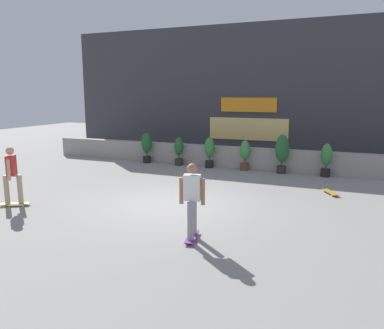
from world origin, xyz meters
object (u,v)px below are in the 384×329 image
object	(u,v)px
potted_plant_4	(282,151)
potted_plant_5	(326,158)
potted_plant_2	(209,151)
skater_mid_plaza	(192,198)
potted_plant_1	(179,150)
skateboard_near_camera	(330,192)
potted_plant_3	(245,154)
skater_by_wall_right	(12,174)
potted_plant_0	(147,146)

from	to	relation	value
potted_plant_4	potted_plant_5	xyz separation A→B (m)	(1.68, 0.00, -0.20)
potted_plant_2	skater_mid_plaza	bearing A→B (deg)	-72.76
potted_plant_1	skateboard_near_camera	distance (m)	7.04
potted_plant_1	potted_plant_4	world-z (taller)	potted_plant_4
potted_plant_3	skateboard_near_camera	distance (m)	4.43
skater_mid_plaza	skater_by_wall_right	bearing A→B (deg)	175.93
potted_plant_0	skater_mid_plaza	world-z (taller)	skater_mid_plaza
potted_plant_4	potted_plant_5	world-z (taller)	potted_plant_4
potted_plant_0	skater_mid_plaza	xyz separation A→B (m)	(5.50, -7.85, 0.15)
potted_plant_3	skater_mid_plaza	bearing A→B (deg)	-83.60
potted_plant_0	potted_plant_2	size ratio (longest dim) A/B	1.05
skater_mid_plaza	skateboard_near_camera	distance (m)	5.88
potted_plant_5	skater_by_wall_right	distance (m)	10.89
potted_plant_0	skater_mid_plaza	distance (m)	9.59
potted_plant_0	skateboard_near_camera	world-z (taller)	potted_plant_0
potted_plant_0	potted_plant_4	world-z (taller)	potted_plant_4
potted_plant_0	potted_plant_1	world-z (taller)	potted_plant_0
potted_plant_1	skater_by_wall_right	bearing A→B (deg)	-103.22
skater_by_wall_right	skater_mid_plaza	bearing A→B (deg)	-4.07
skater_mid_plaza	skateboard_near_camera	world-z (taller)	skater_mid_plaza
potted_plant_1	potted_plant_4	distance (m)	4.51
potted_plant_2	potted_plant_5	size ratio (longest dim) A/B	1.02
potted_plant_4	skateboard_near_camera	xyz separation A→B (m)	(1.98, -2.66, -0.85)
skateboard_near_camera	potted_plant_2	bearing A→B (deg)	152.19
potted_plant_0	potted_plant_5	size ratio (longest dim) A/B	1.07
potted_plant_4	potted_plant_0	bearing A→B (deg)	180.00
potted_plant_0	potted_plant_4	bearing A→B (deg)	0.00
potted_plant_1	skater_by_wall_right	world-z (taller)	skater_by_wall_right
potted_plant_0	potted_plant_3	bearing A→B (deg)	0.00
skater_mid_plaza	skateboard_near_camera	size ratio (longest dim) A/B	2.14
potted_plant_2	skater_by_wall_right	bearing A→B (deg)	-113.18
potted_plant_3	skateboard_near_camera	bearing A→B (deg)	-37.34
skateboard_near_camera	skater_by_wall_right	bearing A→B (deg)	-149.80
potted_plant_0	potted_plant_2	xyz separation A→B (m)	(3.07, 0.00, -0.06)
potted_plant_0	potted_plant_5	distance (m)	7.81
potted_plant_1	potted_plant_2	bearing A→B (deg)	0.00
potted_plant_1	potted_plant_5	size ratio (longest dim) A/B	0.97
potted_plant_5	skater_by_wall_right	world-z (taller)	skater_by_wall_right
potted_plant_5	skater_by_wall_right	size ratio (longest dim) A/B	0.76
potted_plant_5	skateboard_near_camera	world-z (taller)	potted_plant_5
potted_plant_1	potted_plant_5	world-z (taller)	potted_plant_5
potted_plant_0	potted_plant_1	xyz separation A→B (m)	(1.63, 0.00, -0.11)
potted_plant_3	skater_mid_plaza	distance (m)	7.91
potted_plant_3	skater_by_wall_right	size ratio (longest dim) A/B	0.74
potted_plant_4	skateboard_near_camera	world-z (taller)	potted_plant_4
potted_plant_1	skateboard_near_camera	xyz separation A→B (m)	(6.49, -2.66, -0.61)
potted_plant_1	skateboard_near_camera	size ratio (longest dim) A/B	1.57
potted_plant_0	potted_plant_1	bearing A→B (deg)	0.00
potted_plant_5	skater_mid_plaza	distance (m)	8.19
skater_by_wall_right	potted_plant_1	bearing A→B (deg)	76.78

